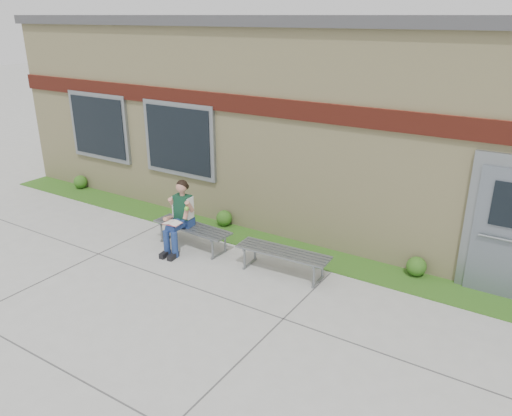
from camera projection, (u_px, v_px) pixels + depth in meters
The scene contains 9 objects.
ground at pixel (209, 315), 7.49m from camera, with size 80.00×80.00×0.00m, color #9E9E99.
grass_strip at pixel (292, 250), 9.53m from camera, with size 16.00×0.80×0.02m, color #275216.
school_building at pixel (365, 113), 11.44m from camera, with size 16.20×6.22×4.20m.
bench_left at pixel (192, 231), 9.57m from camera, with size 1.67×0.56×0.43m.
bench_right at pixel (283, 256), 8.57m from camera, with size 1.67×0.54×0.43m.
girl at pixel (179, 215), 9.34m from camera, with size 0.52×0.84×1.35m.
shrub_west at pixel (81, 182), 12.83m from camera, with size 0.34×0.34×0.34m, color #275216.
shrub_mid at pixel (224, 218), 10.55m from camera, with size 0.33×0.33×0.33m, color #275216.
shrub_east at pixel (416, 266), 8.52m from camera, with size 0.34×0.34×0.34m, color #275216.
Camera 1 is at (4.03, -5.02, 4.20)m, focal length 35.00 mm.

